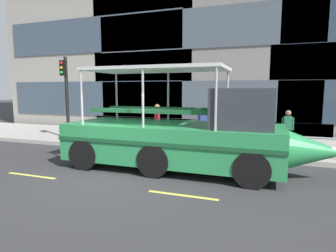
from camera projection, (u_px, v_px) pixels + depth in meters
ground_plane at (118, 174)px, 8.75m from camera, size 120.00×120.00×0.00m
sidewalk at (175, 141)px, 13.97m from camera, size 32.00×4.80×0.18m
curb_edge at (156, 151)px, 11.65m from camera, size 32.00×0.18×0.18m
lane_centreline at (99, 184)px, 7.78m from camera, size 25.80×0.12×0.01m
curb_guardrail at (185, 136)px, 11.50m from camera, size 12.29×0.09×0.78m
traffic_light_pole at (66, 90)px, 13.72m from camera, size 0.24×0.46×4.00m
leaned_bicycle at (94, 133)px, 13.46m from camera, size 1.74×0.46×0.96m
duck_tour_boat at (187, 136)px, 9.15m from camera, size 8.75×2.59×3.31m
pedestrian_near_bow at (288, 126)px, 11.45m from camera, size 0.46×0.22×1.60m
pedestrian_mid_left at (202, 123)px, 12.25m from camera, size 0.38×0.33×1.63m
pedestrian_mid_right at (157, 120)px, 12.79m from camera, size 0.34×0.45×1.78m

